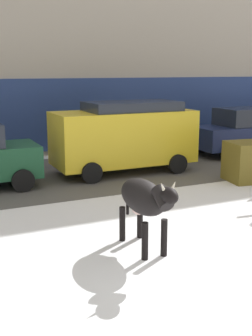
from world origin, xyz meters
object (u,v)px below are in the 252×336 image
at_px(car_yellow_van, 124,135).
at_px(car_navy_sedan, 243,131).
at_px(cow_black, 144,199).
at_px(pedestrian_near_billboard, 182,126).

distance_m(car_yellow_van, car_navy_sedan, 5.73).
relative_size(cow_black, pedestrian_near_billboard, 1.09).
xyz_separation_m(car_yellow_van, car_navy_sedan, (5.65, 0.90, -0.33)).
height_order(cow_black, car_yellow_van, car_yellow_van).
distance_m(cow_black, car_yellow_van, 6.44).
bearing_deg(cow_black, pedestrian_near_billboard, 54.54).
bearing_deg(car_navy_sedan, car_yellow_van, -170.98).
bearing_deg(cow_black, car_navy_sedan, 40.69).
xyz_separation_m(car_navy_sedan, pedestrian_near_billboard, (-1.23, 2.64, -0.03)).
distance_m(car_yellow_van, pedestrian_near_billboard, 5.68).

